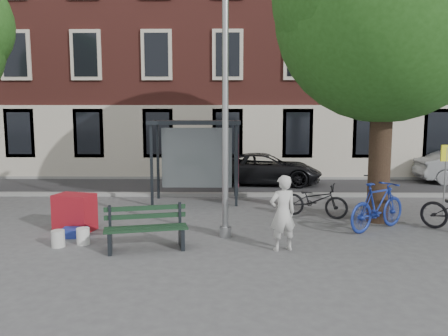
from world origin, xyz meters
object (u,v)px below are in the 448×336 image
Objects in this scene: car_dark at (265,169)px; bike_d at (372,194)px; bus_shelter at (208,143)px; bench at (146,230)px; lamppost at (225,116)px; bike_a at (315,200)px; painter at (283,213)px; bike_b at (378,206)px; notice_sign at (446,164)px; red_stand at (75,212)px.

bike_d is at bearing -148.08° from car_dark.
bench is (-1.04, -5.05, -1.51)m from bus_shelter.
bike_a is (2.44, 2.00, -2.31)m from lamppost.
lamppost is 2.14× the size of bus_shelter.
bike_a is 0.40× the size of car_dark.
bike_d is (2.94, 3.35, -0.23)m from painter.
bike_b reaches higher than bench.
bench is at bearing 165.32° from car_dark.
bike_d is at bearing -49.24° from bike_b.
car_dark is at bearing -44.56° from bike_d.
notice_sign is at bearing -92.85° from bike_b.
notice_sign is at bearing 9.59° from red_stand.
lamppost reaches higher than bike_a.
notice_sign is (4.52, -5.53, 0.83)m from car_dark.
bench is at bearing -101.69° from bus_shelter.
lamppost is at bearing 152.29° from bike_a.
lamppost is 3.05m from bench.
bike_b is at bearing 9.93° from lamppost.
car_dark is (-2.62, 5.29, 0.06)m from bike_d.
lamppost is 1.35× the size of car_dark.
bike_b is at bearing 1.25° from red_stand.
bike_b is 0.44× the size of car_dark.
notice_sign reaches higher than bike_a.
lamppost is 4.37m from red_stand.
bus_shelter reaches higher than bike_d.
bike_d is 5.91m from car_dark.
bike_b is at bearing -165.21° from painter.
bike_d is (1.70, 0.36, 0.09)m from bike_a.
bike_b is (3.71, 0.65, -2.19)m from lamppost.
bench is 5.04m from bike_a.
bike_a is at bearing 171.81° from notice_sign.
car_dark is (3.17, 8.60, 0.22)m from bench.
lamppost is 6.53m from notice_sign.
painter is at bearing -16.89° from red_stand.
lamppost is at bearing -57.76° from painter.
bike_b is at bearing -157.66° from notice_sign.
red_stand is (-5.18, -7.17, -0.18)m from car_dark.
lamppost is at bearing 64.57° from bike_b.
lamppost is 2.53m from painter.
lamppost is at bearing -170.74° from notice_sign.
lamppost reaches higher than bike_d.
bench is 0.95× the size of bike_d.
bus_shelter is 5.23m from bike_d.
notice_sign is (3.60, 0.12, 0.98)m from bike_a.
painter reaches higher than red_stand.
bike_d is 0.95× the size of notice_sign.
bike_a is at bearing 31.07° from bike_d.
painter is 8.65m from car_dark.
bike_b is at bearing 95.18° from bike_d.
bike_a is 5.73m from car_dark.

